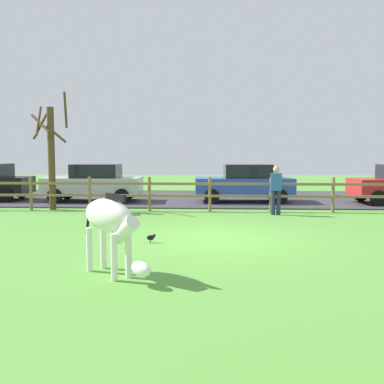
# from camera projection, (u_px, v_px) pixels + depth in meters

# --- Properties ---
(ground_plane) EXTENTS (60.00, 60.00, 0.00)m
(ground_plane) POSITION_uv_depth(u_px,v_px,m) (216.00, 239.00, 10.69)
(ground_plane) COLOR #549338
(parking_asphalt) EXTENTS (28.00, 7.40, 0.05)m
(parking_asphalt) POSITION_uv_depth(u_px,v_px,m) (215.00, 198.00, 19.94)
(parking_asphalt) COLOR #38383D
(parking_asphalt) RESTS_ON ground_plane
(paddock_fence) EXTENTS (21.69, 0.11, 1.23)m
(paddock_fence) POSITION_uv_depth(u_px,v_px,m) (210.00, 192.00, 15.61)
(paddock_fence) COLOR olive
(paddock_fence) RESTS_ON ground_plane
(bare_tree) EXTENTS (1.36, 1.36, 4.22)m
(bare_tree) POSITION_uv_depth(u_px,v_px,m) (51.00, 153.00, 15.94)
(bare_tree) COLOR #513A23
(bare_tree) RESTS_ON ground_plane
(zebra) EXTENTS (1.51, 1.50, 1.41)m
(zebra) POSITION_uv_depth(u_px,v_px,m) (111.00, 222.00, 7.46)
(zebra) COLOR white
(zebra) RESTS_ON ground_plane
(crow_on_grass) EXTENTS (0.22, 0.10, 0.20)m
(crow_on_grass) POSITION_uv_depth(u_px,v_px,m) (151.00, 237.00, 10.24)
(crow_on_grass) COLOR black
(crow_on_grass) RESTS_ON ground_plane
(parked_car_silver) EXTENTS (4.05, 1.99, 1.56)m
(parked_car_silver) POSITION_uv_depth(u_px,v_px,m) (94.00, 182.00, 18.43)
(parked_car_silver) COLOR #B7BABF
(parked_car_silver) RESTS_ON parking_asphalt
(parked_car_blue) EXTENTS (4.08, 2.03, 1.56)m
(parked_car_blue) POSITION_uv_depth(u_px,v_px,m) (245.00, 183.00, 18.26)
(parked_car_blue) COLOR #2D4CAD
(parked_car_blue) RESTS_ON parking_asphalt
(visitor_near_fence) EXTENTS (0.38, 0.25, 1.64)m
(visitor_near_fence) POSITION_uv_depth(u_px,v_px,m) (276.00, 188.00, 14.75)
(visitor_near_fence) COLOR #232847
(visitor_near_fence) RESTS_ON ground_plane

